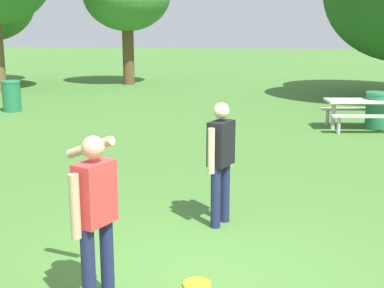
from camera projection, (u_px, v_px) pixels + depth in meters
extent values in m
plane|color=#447530|center=(199.00, 279.00, 5.46)|extent=(120.00, 120.00, 0.00)
cylinder|color=#1E234C|center=(88.00, 270.00, 4.76)|extent=(0.13, 0.13, 0.82)
cylinder|color=#1E234C|center=(107.00, 259.00, 4.97)|extent=(0.13, 0.13, 0.82)
cube|color=#D83838|center=(95.00, 193.00, 4.71)|extent=(0.34, 0.43, 0.58)
sphere|color=tan|center=(93.00, 147.00, 4.62)|extent=(0.21, 0.21, 0.21)
cylinder|color=tan|center=(75.00, 207.00, 4.50)|extent=(0.09, 0.09, 0.58)
cylinder|color=tan|center=(90.00, 147.00, 4.99)|extent=(0.57, 0.30, 0.28)
cylinder|color=#1E234C|center=(225.00, 192.00, 6.99)|extent=(0.13, 0.13, 0.82)
cylinder|color=#1E234C|center=(216.00, 198.00, 6.77)|extent=(0.13, 0.13, 0.82)
cube|color=black|center=(221.00, 143.00, 6.73)|extent=(0.34, 0.43, 0.58)
sphere|color=beige|center=(221.00, 111.00, 6.64)|extent=(0.21, 0.21, 0.21)
cylinder|color=beige|center=(230.00, 143.00, 6.96)|extent=(0.09, 0.09, 0.58)
cylinder|color=beige|center=(211.00, 151.00, 6.52)|extent=(0.09, 0.09, 0.58)
cylinder|color=yellow|center=(197.00, 284.00, 5.31)|extent=(0.29, 0.29, 0.03)
cube|color=beige|center=(360.00, 101.00, 13.25)|extent=(1.80, 1.01, 0.06)
cube|color=#B6B2A8|center=(366.00, 116.00, 12.75)|extent=(1.72, 0.51, 0.05)
cube|color=#B6B2A8|center=(353.00, 109.00, 13.88)|extent=(1.72, 0.51, 0.05)
cylinder|color=#B6B2A8|center=(333.00, 116.00, 13.35)|extent=(0.11, 0.11, 0.71)
cylinder|color=#B6B2A8|center=(339.00, 126.00, 12.81)|extent=(0.09, 0.09, 0.41)
cylinder|color=#B6B2A8|center=(327.00, 118.00, 13.94)|extent=(0.09, 0.09, 0.41)
cylinder|color=#B6B2A8|center=(377.00, 118.00, 13.92)|extent=(0.09, 0.09, 0.41)
cylinder|color=#237047|center=(377.00, 112.00, 13.37)|extent=(0.56, 0.56, 0.90)
cylinder|color=#2E8657|center=(378.00, 93.00, 13.26)|extent=(0.59, 0.59, 0.06)
cylinder|color=#237047|center=(12.00, 97.00, 16.17)|extent=(0.56, 0.56, 0.90)
cylinder|color=#2E8657|center=(10.00, 82.00, 16.07)|extent=(0.59, 0.59, 0.06)
cylinder|color=brown|center=(128.00, 52.00, 23.60)|extent=(0.52, 0.52, 2.97)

